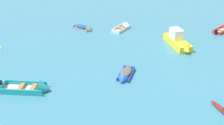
% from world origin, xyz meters
% --- Properties ---
extents(motor_launch_yellow_outer_right, '(2.66, 6.01, 2.28)m').
position_xyz_m(motor_launch_yellow_outer_right, '(8.52, 22.49, 0.64)').
color(motor_launch_yellow_outer_right, yellow).
rests_on(motor_launch_yellow_outer_right, ground_plane).
extents(rowboat_turquoise_far_right, '(4.99, 2.04, 1.47)m').
position_xyz_m(rowboat_turquoise_far_right, '(-7.26, 12.41, 0.27)').
color(rowboat_turquoise_far_right, beige).
rests_on(rowboat_turquoise_far_right, ground_plane).
extents(rowboat_white_far_back, '(3.15, 3.87, 1.22)m').
position_xyz_m(rowboat_white_far_back, '(2.12, 29.56, 0.19)').
color(rowboat_white_far_back, beige).
rests_on(rowboat_white_far_back, ground_plane).
extents(rowboat_blue_foreground_center, '(2.14, 3.52, 1.10)m').
position_xyz_m(rowboat_blue_foreground_center, '(1.20, 14.63, 0.26)').
color(rowboat_blue_foreground_center, '#4C4C51').
rests_on(rowboat_blue_foreground_center, ground_plane).
extents(kayak_maroon_center, '(1.48, 3.18, 0.30)m').
position_xyz_m(kayak_maroon_center, '(8.92, 8.90, 0.15)').
color(kayak_maroon_center, maroon).
rests_on(kayak_maroon_center, ground_plane).
extents(rowboat_red_near_right, '(3.40, 3.30, 1.13)m').
position_xyz_m(rowboat_red_near_right, '(16.70, 28.26, 0.20)').
color(rowboat_red_near_right, beige).
rests_on(rowboat_red_near_right, ground_plane).
extents(rowboat_grey_cluster_outer, '(3.48, 2.90, 1.13)m').
position_xyz_m(rowboat_grey_cluster_outer, '(-3.89, 28.74, 0.27)').
color(rowboat_grey_cluster_outer, beige).
rests_on(rowboat_grey_cluster_outer, ground_plane).
extents(mooring_buoy_central, '(0.34, 0.34, 0.34)m').
position_xyz_m(mooring_buoy_central, '(-13.85, 22.27, 0.00)').
color(mooring_buoy_central, yellow).
rests_on(mooring_buoy_central, ground_plane).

